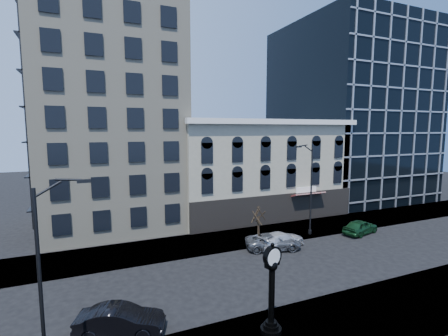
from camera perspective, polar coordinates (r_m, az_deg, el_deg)
name	(u,v)px	position (r m, az deg, el deg)	size (l,w,h in m)	color
ground	(221,280)	(25.81, -0.61, -19.16)	(160.00, 160.00, 0.00)	black
sidewalk_far	(189,245)	(32.74, -6.16, -13.32)	(160.00, 6.00, 0.12)	gray
cream_tower	(107,59)	(41.20, -19.84, 17.62)	(15.90, 15.40, 42.50)	#BDB398
victorian_row	(258,170)	(43.11, 5.99, -0.31)	(22.60, 11.19, 12.50)	#ACA68E
glass_office	(348,113)	(58.94, 21.03, 8.96)	(20.00, 20.15, 28.00)	black
street_clock	(272,293)	(19.06, 8.37, -20.91)	(1.17, 1.17, 5.16)	black
street_lamp_near	(55,228)	(15.63, -27.61, -9.34)	(2.41, 0.37, 9.32)	black
street_lamp_far	(307,166)	(34.76, 14.36, 0.35)	(2.54, 0.57, 9.81)	black
bare_tree_far	(259,211)	(33.26, 6.13, -7.61)	(2.27, 2.27, 3.90)	#302418
car_near_b	(120,321)	(20.60, -17.75, -24.21)	(1.67, 4.79, 1.58)	black
car_far_a	(273,242)	(31.82, 8.67, -12.68)	(2.42, 5.26, 1.46)	#595B60
car_far_b	(281,240)	(32.39, 9.96, -12.32)	(2.09, 5.14, 1.49)	silver
car_far_c	(360,227)	(38.71, 22.83, -9.50)	(1.86, 4.63, 1.58)	#143F1E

